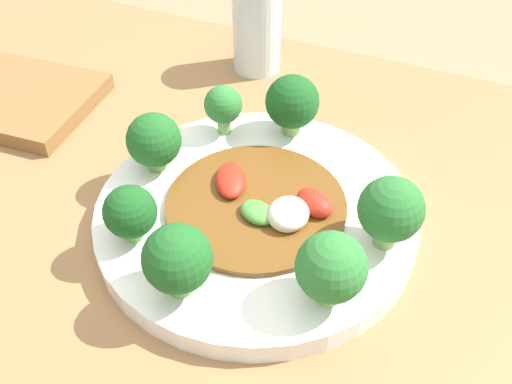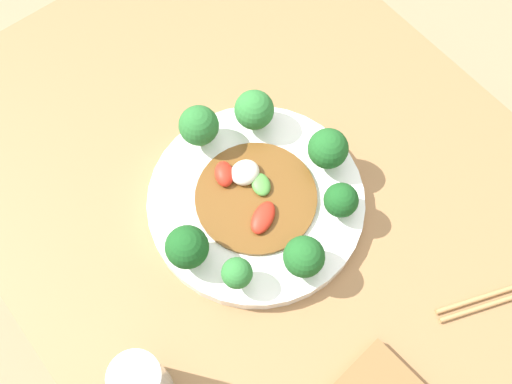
{
  "view_description": "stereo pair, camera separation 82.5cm",
  "coord_description": "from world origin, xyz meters",
  "px_view_note": "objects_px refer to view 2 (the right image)",
  "views": [
    {
      "loc": [
        -0.2,
        0.35,
        1.16
      ],
      "look_at": [
        -0.03,
        -0.03,
        0.78
      ],
      "focal_mm": 42.0,
      "sensor_mm": 36.0,
      "label": 1
    },
    {
      "loc": [
        0.24,
        -0.25,
        1.53
      ],
      "look_at": [
        -0.03,
        -0.03,
        0.78
      ],
      "focal_mm": 42.0,
      "sensor_mm": 36.0,
      "label": 2
    }
  ],
  "objects_px": {
    "broccoli_north": "(328,149)",
    "stirfry_center": "(253,193)",
    "broccoli_west": "(199,126)",
    "broccoli_southeast": "(237,273)",
    "plate": "(256,201)",
    "drinking_glass": "(142,383)",
    "broccoli_northwest": "(254,110)",
    "broccoli_east": "(304,257)",
    "broccoli_northeast": "(341,200)",
    "broccoli_south": "(187,247)"
  },
  "relations": [
    {
      "from": "broccoli_north",
      "to": "stirfry_center",
      "type": "bearing_deg",
      "value": -102.06
    },
    {
      "from": "broccoli_north",
      "to": "broccoli_west",
      "type": "relative_size",
      "value": 0.96
    },
    {
      "from": "broccoli_southeast",
      "to": "stirfry_center",
      "type": "relative_size",
      "value": 0.33
    },
    {
      "from": "plate",
      "to": "broccoli_southeast",
      "type": "relative_size",
      "value": 5.46
    },
    {
      "from": "broccoli_west",
      "to": "stirfry_center",
      "type": "relative_size",
      "value": 0.41
    },
    {
      "from": "stirfry_center",
      "to": "drinking_glass",
      "type": "relative_size",
      "value": 1.57
    },
    {
      "from": "broccoli_southeast",
      "to": "plate",
      "type": "bearing_deg",
      "value": 129.81
    },
    {
      "from": "broccoli_west",
      "to": "stirfry_center",
      "type": "height_order",
      "value": "broccoli_west"
    },
    {
      "from": "drinking_glass",
      "to": "broccoli_west",
      "type": "bearing_deg",
      "value": 132.32
    },
    {
      "from": "broccoli_northwest",
      "to": "broccoli_southeast",
      "type": "bearing_deg",
      "value": -43.98
    },
    {
      "from": "plate",
      "to": "broccoli_east",
      "type": "height_order",
      "value": "broccoli_east"
    },
    {
      "from": "broccoli_north",
      "to": "drinking_glass",
      "type": "relative_size",
      "value": 0.62
    },
    {
      "from": "broccoli_southeast",
      "to": "broccoli_west",
      "type": "height_order",
      "value": "broccoli_west"
    },
    {
      "from": "plate",
      "to": "drinking_glass",
      "type": "distance_m",
      "value": 0.29
    },
    {
      "from": "broccoli_southeast",
      "to": "broccoli_northwest",
      "type": "distance_m",
      "value": 0.25
    },
    {
      "from": "broccoli_east",
      "to": "stirfry_center",
      "type": "distance_m",
      "value": 0.13
    },
    {
      "from": "broccoli_northeast",
      "to": "broccoli_west",
      "type": "bearing_deg",
      "value": -158.41
    },
    {
      "from": "broccoli_north",
      "to": "broccoli_northwest",
      "type": "bearing_deg",
      "value": -160.61
    },
    {
      "from": "plate",
      "to": "stirfry_center",
      "type": "bearing_deg",
      "value": -175.8
    },
    {
      "from": "drinking_glass",
      "to": "plate",
      "type": "bearing_deg",
      "value": 113.28
    },
    {
      "from": "broccoli_northeast",
      "to": "broccoli_east",
      "type": "distance_m",
      "value": 0.1
    },
    {
      "from": "broccoli_north",
      "to": "broccoli_east",
      "type": "xyz_separation_m",
      "value": [
        0.1,
        -0.13,
        -0.0
      ]
    },
    {
      "from": "broccoli_southeast",
      "to": "broccoli_west",
      "type": "bearing_deg",
      "value": 155.92
    },
    {
      "from": "broccoli_west",
      "to": "stirfry_center",
      "type": "bearing_deg",
      "value": 1.91
    },
    {
      "from": "broccoli_west",
      "to": "broccoli_east",
      "type": "bearing_deg",
      "value": -2.27
    },
    {
      "from": "plate",
      "to": "drinking_glass",
      "type": "height_order",
      "value": "drinking_glass"
    },
    {
      "from": "broccoli_northeast",
      "to": "drinking_glass",
      "type": "distance_m",
      "value": 0.35
    },
    {
      "from": "broccoli_southeast",
      "to": "broccoli_south",
      "type": "height_order",
      "value": "broccoli_south"
    },
    {
      "from": "drinking_glass",
      "to": "broccoli_northwest",
      "type": "bearing_deg",
      "value": 121.78
    },
    {
      "from": "stirfry_center",
      "to": "plate",
      "type": "bearing_deg",
      "value": 4.2
    },
    {
      "from": "drinking_glass",
      "to": "broccoli_east",
      "type": "bearing_deg",
      "value": 89.61
    },
    {
      "from": "broccoli_northeast",
      "to": "broccoli_southeast",
      "type": "height_order",
      "value": "same"
    },
    {
      "from": "plate",
      "to": "drinking_glass",
      "type": "xyz_separation_m",
      "value": [
        0.11,
        -0.27,
        0.04
      ]
    },
    {
      "from": "broccoli_north",
      "to": "broccoli_east",
      "type": "height_order",
      "value": "broccoli_north"
    },
    {
      "from": "broccoli_east",
      "to": "broccoli_west",
      "type": "bearing_deg",
      "value": 177.73
    },
    {
      "from": "broccoli_southeast",
      "to": "broccoli_east",
      "type": "xyz_separation_m",
      "value": [
        0.04,
        0.08,
        -0.0
      ]
    },
    {
      "from": "broccoli_west",
      "to": "broccoli_north",
      "type": "bearing_deg",
      "value": 40.0
    },
    {
      "from": "broccoli_east",
      "to": "broccoli_south",
      "type": "distance_m",
      "value": 0.15
    },
    {
      "from": "broccoli_northeast",
      "to": "broccoli_south",
      "type": "bearing_deg",
      "value": -110.0
    },
    {
      "from": "stirfry_center",
      "to": "drinking_glass",
      "type": "bearing_deg",
      "value": -65.51
    },
    {
      "from": "plate",
      "to": "broccoli_northwest",
      "type": "bearing_deg",
      "value": 142.34
    },
    {
      "from": "plate",
      "to": "broccoli_east",
      "type": "xyz_separation_m",
      "value": [
        0.12,
        -0.01,
        0.05
      ]
    },
    {
      "from": "plate",
      "to": "broccoli_northwest",
      "type": "height_order",
      "value": "broccoli_northwest"
    },
    {
      "from": "broccoli_west",
      "to": "stirfry_center",
      "type": "distance_m",
      "value": 0.12
    },
    {
      "from": "broccoli_east",
      "to": "broccoli_northeast",
      "type": "bearing_deg",
      "value": 108.03
    },
    {
      "from": "broccoli_south",
      "to": "plate",
      "type": "bearing_deg",
      "value": 95.56
    },
    {
      "from": "broccoli_west",
      "to": "broccoli_northeast",
      "type": "bearing_deg",
      "value": 21.59
    },
    {
      "from": "drinking_glass",
      "to": "broccoli_north",
      "type": "bearing_deg",
      "value": 104.2
    },
    {
      "from": "broccoli_north",
      "to": "drinking_glass",
      "type": "bearing_deg",
      "value": -75.8
    },
    {
      "from": "broccoli_east",
      "to": "broccoli_northwest",
      "type": "relative_size",
      "value": 0.92
    }
  ]
}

